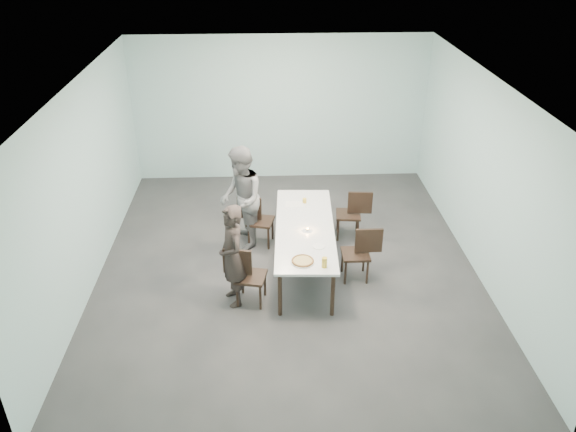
{
  "coord_description": "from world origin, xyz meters",
  "views": [
    {
      "loc": [
        -0.33,
        -7.62,
        5.1
      ],
      "look_at": [
        0.0,
        -0.16,
        1.0
      ],
      "focal_mm": 35.0,
      "sensor_mm": 36.0,
      "label": 1
    }
  ],
  "objects_px": {
    "chair_far_left": "(256,217)",
    "chair_far_right": "(353,211)",
    "pizza": "(303,261)",
    "side_plate": "(319,246)",
    "amber_tumbler": "(305,201)",
    "diner_near": "(232,256)",
    "tealight": "(307,230)",
    "chair_near_left": "(245,272)",
    "water_tumbler": "(324,264)",
    "chair_near_right": "(361,250)",
    "table": "(305,230)",
    "diner_far": "(241,199)",
    "beer_glass": "(324,262)"
  },
  "relations": [
    {
      "from": "tealight",
      "to": "chair_far_left",
      "type": "bearing_deg",
      "value": 130.95
    },
    {
      "from": "water_tumbler",
      "to": "tealight",
      "type": "bearing_deg",
      "value": 99.37
    },
    {
      "from": "diner_far",
      "to": "tealight",
      "type": "xyz_separation_m",
      "value": [
        1.04,
        -0.87,
        -0.12
      ]
    },
    {
      "from": "chair_far_left",
      "to": "tealight",
      "type": "bearing_deg",
      "value": -35.82
    },
    {
      "from": "pizza",
      "to": "beer_glass",
      "type": "relative_size",
      "value": 2.27
    },
    {
      "from": "diner_near",
      "to": "tealight",
      "type": "distance_m",
      "value": 1.33
    },
    {
      "from": "pizza",
      "to": "side_plate",
      "type": "relative_size",
      "value": 1.89
    },
    {
      "from": "chair_near_right",
      "to": "table",
      "type": "bearing_deg",
      "value": -21.19
    },
    {
      "from": "diner_near",
      "to": "diner_far",
      "type": "distance_m",
      "value": 1.58
    },
    {
      "from": "side_plate",
      "to": "tealight",
      "type": "height_order",
      "value": "tealight"
    },
    {
      "from": "pizza",
      "to": "amber_tumbler",
      "type": "xyz_separation_m",
      "value": [
        0.15,
        1.81,
        0.02
      ]
    },
    {
      "from": "amber_tumbler",
      "to": "chair_far_left",
      "type": "bearing_deg",
      "value": -178.66
    },
    {
      "from": "diner_far",
      "to": "table",
      "type": "bearing_deg",
      "value": 45.89
    },
    {
      "from": "amber_tumbler",
      "to": "tealight",
      "type": "bearing_deg",
      "value": -91.36
    },
    {
      "from": "chair_far_left",
      "to": "chair_far_right",
      "type": "xyz_separation_m",
      "value": [
        1.68,
        0.14,
        0.0
      ]
    },
    {
      "from": "table",
      "to": "chair_far_left",
      "type": "distance_m",
      "value": 1.13
    },
    {
      "from": "tealight",
      "to": "chair_near_right",
      "type": "bearing_deg",
      "value": -13.45
    },
    {
      "from": "amber_tumbler",
      "to": "side_plate",
      "type": "bearing_deg",
      "value": -85.65
    },
    {
      "from": "table",
      "to": "diner_far",
      "type": "height_order",
      "value": "diner_far"
    },
    {
      "from": "chair_near_left",
      "to": "diner_near",
      "type": "xyz_separation_m",
      "value": [
        -0.17,
        0.0,
        0.28
      ]
    },
    {
      "from": "table",
      "to": "amber_tumbler",
      "type": "xyz_separation_m",
      "value": [
        0.05,
        0.82,
        0.1
      ]
    },
    {
      "from": "side_plate",
      "to": "water_tumbler",
      "type": "bearing_deg",
      "value": -86.44
    },
    {
      "from": "chair_far_left",
      "to": "pizza",
      "type": "relative_size",
      "value": 2.56
    },
    {
      "from": "chair_far_right",
      "to": "chair_far_left",
      "type": "bearing_deg",
      "value": 10.86
    },
    {
      "from": "chair_near_left",
      "to": "diner_far",
      "type": "relative_size",
      "value": 0.49
    },
    {
      "from": "chair_near_left",
      "to": "chair_near_right",
      "type": "height_order",
      "value": "same"
    },
    {
      "from": "chair_far_right",
      "to": "water_tumbler",
      "type": "distance_m",
      "value": 2.2
    },
    {
      "from": "table",
      "to": "chair_near_left",
      "type": "relative_size",
      "value": 3.04
    },
    {
      "from": "table",
      "to": "chair_far_right",
      "type": "bearing_deg",
      "value": 46.04
    },
    {
      "from": "chair_far_left",
      "to": "diner_near",
      "type": "relative_size",
      "value": 0.55
    },
    {
      "from": "chair_far_right",
      "to": "beer_glass",
      "type": "relative_size",
      "value": 5.8
    },
    {
      "from": "pizza",
      "to": "water_tumbler",
      "type": "distance_m",
      "value": 0.32
    },
    {
      "from": "chair_far_right",
      "to": "beer_glass",
      "type": "height_order",
      "value": "beer_glass"
    },
    {
      "from": "chair_near_left",
      "to": "tealight",
      "type": "bearing_deg",
      "value": 48.66
    },
    {
      "from": "table",
      "to": "tealight",
      "type": "distance_m",
      "value": 0.15
    },
    {
      "from": "chair_far_left",
      "to": "table",
      "type": "bearing_deg",
      "value": -32.6
    },
    {
      "from": "chair_near_left",
      "to": "pizza",
      "type": "xyz_separation_m",
      "value": [
        0.82,
        -0.15,
        0.27
      ]
    },
    {
      "from": "chair_near_left",
      "to": "table",
      "type": "bearing_deg",
      "value": 54.26
    },
    {
      "from": "chair_far_right",
      "to": "side_plate",
      "type": "distance_m",
      "value": 1.73
    },
    {
      "from": "chair_near_left",
      "to": "water_tumbler",
      "type": "xyz_separation_m",
      "value": [
        1.11,
        -0.27,
        0.29
      ]
    },
    {
      "from": "chair_far_left",
      "to": "tealight",
      "type": "height_order",
      "value": "chair_far_left"
    },
    {
      "from": "chair_far_left",
      "to": "diner_near",
      "type": "bearing_deg",
      "value": -87.67
    },
    {
      "from": "tealight",
      "to": "amber_tumbler",
      "type": "height_order",
      "value": "amber_tumbler"
    },
    {
      "from": "chair_far_left",
      "to": "water_tumbler",
      "type": "bearing_deg",
      "value": -49.93
    },
    {
      "from": "chair_near_left",
      "to": "diner_far",
      "type": "bearing_deg",
      "value": 104.91
    },
    {
      "from": "pizza",
      "to": "chair_far_right",
      "type": "bearing_deg",
      "value": 62.44
    },
    {
      "from": "table",
      "to": "pizza",
      "type": "xyz_separation_m",
      "value": [
        -0.1,
        -0.99,
        0.08
      ]
    },
    {
      "from": "side_plate",
      "to": "beer_glass",
      "type": "height_order",
      "value": "beer_glass"
    },
    {
      "from": "beer_glass",
      "to": "chair_near_left",
      "type": "bearing_deg",
      "value": 165.63
    },
    {
      "from": "diner_near",
      "to": "diner_far",
      "type": "relative_size",
      "value": 0.88
    }
  ]
}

